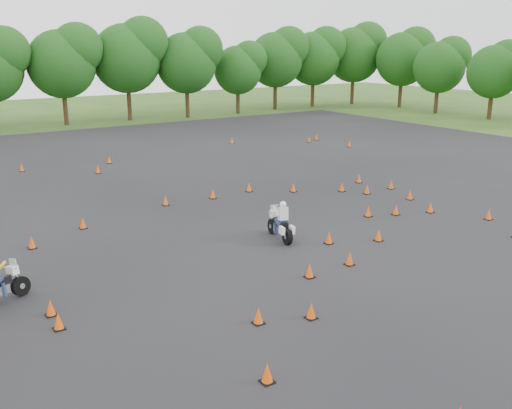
{
  "coord_description": "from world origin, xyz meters",
  "views": [
    {
      "loc": [
        -12.11,
        -14.26,
        7.39
      ],
      "look_at": [
        0.0,
        4.0,
        1.2
      ],
      "focal_mm": 40.0,
      "sensor_mm": 36.0,
      "label": 1
    }
  ],
  "objects": [
    {
      "name": "asphalt_pad",
      "position": [
        0.0,
        6.0,
        0.01
      ],
      "size": [
        62.0,
        62.0,
        0.0
      ],
      "primitive_type": "plane",
      "color": "black",
      "rests_on": "ground"
    },
    {
      "name": "rider_white",
      "position": [
        0.37,
        2.89,
        0.79
      ],
      "size": [
        1.01,
        2.11,
        1.56
      ],
      "primitive_type": null,
      "rotation": [
        0.0,
        0.0,
        1.37
      ],
      "color": "beige",
      "rests_on": "ground"
    },
    {
      "name": "treeline",
      "position": [
        3.4,
        35.01,
        4.63
      ],
      "size": [
        87.39,
        32.28,
        10.5
      ],
      "color": "#184413",
      "rests_on": "ground"
    },
    {
      "name": "ground",
      "position": [
        0.0,
        0.0,
        0.0
      ],
      "size": [
        140.0,
        140.0,
        0.0
      ],
      "primitive_type": "plane",
      "color": "#2D5119",
      "rests_on": "ground"
    },
    {
      "name": "traffic_cones",
      "position": [
        -0.17,
        5.72,
        0.23
      ],
      "size": [
        36.81,
        33.04,
        0.45
      ],
      "color": "#DB4D09",
      "rests_on": "asphalt_pad"
    }
  ]
}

